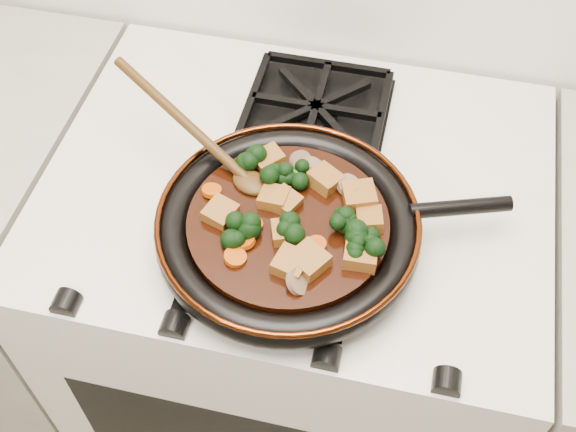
# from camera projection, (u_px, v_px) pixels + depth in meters

# --- Properties ---
(stove) EXTENTS (0.76, 0.60, 0.90)m
(stove) POSITION_uv_depth(u_px,v_px,m) (295.00, 327.00, 1.44)
(stove) COLOR silver
(stove) RESTS_ON ground
(burner_grate_front) EXTENTS (0.23, 0.23, 0.03)m
(burner_grate_front) POSITION_uv_depth(u_px,v_px,m) (275.00, 250.00, 0.99)
(burner_grate_front) COLOR black
(burner_grate_front) RESTS_ON stove
(burner_grate_back) EXTENTS (0.23, 0.23, 0.03)m
(burner_grate_back) POSITION_uv_depth(u_px,v_px,m) (316.00, 111.00, 1.16)
(burner_grate_back) COLOR black
(burner_grate_back) RESTS_ON stove
(skillet) EXTENTS (0.47, 0.36, 0.05)m
(skillet) POSITION_uv_depth(u_px,v_px,m) (289.00, 228.00, 0.98)
(skillet) COLOR black
(skillet) RESTS_ON burner_grate_front
(braising_sauce) EXTENTS (0.27, 0.27, 0.02)m
(braising_sauce) POSITION_uv_depth(u_px,v_px,m) (288.00, 225.00, 0.97)
(braising_sauce) COLOR black
(braising_sauce) RESTS_ON skillet
(tofu_cube_0) EXTENTS (0.05, 0.05, 0.02)m
(tofu_cube_0) POSITION_uv_depth(u_px,v_px,m) (286.00, 232.00, 0.95)
(tofu_cube_0) COLOR brown
(tofu_cube_0) RESTS_ON braising_sauce
(tofu_cube_1) EXTENTS (0.06, 0.05, 0.03)m
(tofu_cube_1) POSITION_uv_depth(u_px,v_px,m) (269.00, 160.00, 1.02)
(tofu_cube_1) COLOR brown
(tofu_cube_1) RESTS_ON braising_sauce
(tofu_cube_2) EXTENTS (0.05, 0.05, 0.02)m
(tofu_cube_2) POSITION_uv_depth(u_px,v_px,m) (285.00, 202.00, 0.98)
(tofu_cube_2) COLOR brown
(tofu_cube_2) RESTS_ON braising_sauce
(tofu_cube_3) EXTENTS (0.04, 0.04, 0.03)m
(tofu_cube_3) POSITION_uv_depth(u_px,v_px,m) (360.00, 255.00, 0.92)
(tofu_cube_3) COLOR brown
(tofu_cube_3) RESTS_ON braising_sauce
(tofu_cube_4) EXTENTS (0.05, 0.05, 0.02)m
(tofu_cube_4) POSITION_uv_depth(u_px,v_px,m) (291.00, 264.00, 0.92)
(tofu_cube_4) COLOR brown
(tofu_cube_4) RESTS_ON braising_sauce
(tofu_cube_5) EXTENTS (0.04, 0.04, 0.03)m
(tofu_cube_5) POSITION_uv_depth(u_px,v_px,m) (370.00, 220.00, 0.96)
(tofu_cube_5) COLOR brown
(tofu_cube_5) RESTS_ON braising_sauce
(tofu_cube_6) EXTENTS (0.06, 0.06, 0.03)m
(tofu_cube_6) POSITION_uv_depth(u_px,v_px,m) (359.00, 197.00, 0.98)
(tofu_cube_6) COLOR brown
(tofu_cube_6) RESTS_ON braising_sauce
(tofu_cube_7) EXTENTS (0.04, 0.04, 0.03)m
(tofu_cube_7) POSITION_uv_depth(u_px,v_px,m) (274.00, 199.00, 0.98)
(tofu_cube_7) COLOR brown
(tofu_cube_7) RESTS_ON braising_sauce
(tofu_cube_8) EXTENTS (0.05, 0.05, 0.02)m
(tofu_cube_8) POSITION_uv_depth(u_px,v_px,m) (220.00, 213.00, 0.97)
(tofu_cube_8) COLOR brown
(tofu_cube_8) RESTS_ON braising_sauce
(tofu_cube_9) EXTENTS (0.06, 0.06, 0.02)m
(tofu_cube_9) POSITION_uv_depth(u_px,v_px,m) (309.00, 261.00, 0.92)
(tofu_cube_9) COLOR brown
(tofu_cube_9) RESTS_ON braising_sauce
(tofu_cube_10) EXTENTS (0.06, 0.05, 0.03)m
(tofu_cube_10) POSITION_uv_depth(u_px,v_px,m) (325.00, 180.00, 1.00)
(tofu_cube_10) COLOR brown
(tofu_cube_10) RESTS_ON braising_sauce
(broccoli_floret_0) EXTENTS (0.06, 0.06, 0.06)m
(broccoli_floret_0) POSITION_uv_depth(u_px,v_px,m) (271.00, 175.00, 1.01)
(broccoli_floret_0) COLOR black
(broccoli_floret_0) RESTS_ON braising_sauce
(broccoli_floret_1) EXTENTS (0.09, 0.08, 0.07)m
(broccoli_floret_1) POSITION_uv_depth(u_px,v_px,m) (289.00, 232.00, 0.94)
(broccoli_floret_1) COLOR black
(broccoli_floret_1) RESTS_ON braising_sauce
(broccoli_floret_2) EXTENTS (0.08, 0.08, 0.06)m
(broccoli_floret_2) POSITION_uv_depth(u_px,v_px,m) (365.00, 240.00, 0.94)
(broccoli_floret_2) COLOR black
(broccoli_floret_2) RESTS_ON braising_sauce
(broccoli_floret_3) EXTENTS (0.08, 0.07, 0.06)m
(broccoli_floret_3) POSITION_uv_depth(u_px,v_px,m) (241.00, 233.00, 0.94)
(broccoli_floret_3) COLOR black
(broccoli_floret_3) RESTS_ON braising_sauce
(broccoli_floret_4) EXTENTS (0.08, 0.07, 0.07)m
(broccoli_floret_4) POSITION_uv_depth(u_px,v_px,m) (257.00, 161.00, 1.02)
(broccoli_floret_4) COLOR black
(broccoli_floret_4) RESTS_ON braising_sauce
(broccoli_floret_5) EXTENTS (0.08, 0.08, 0.06)m
(broccoli_floret_5) POSITION_uv_depth(u_px,v_px,m) (293.00, 174.00, 1.01)
(broccoli_floret_5) COLOR black
(broccoli_floret_5) RESTS_ON braising_sauce
(broccoli_floret_6) EXTENTS (0.06, 0.07, 0.07)m
(broccoli_floret_6) POSITION_uv_depth(u_px,v_px,m) (363.00, 253.00, 0.92)
(broccoli_floret_6) COLOR black
(broccoli_floret_6) RESTS_ON braising_sauce
(broccoli_floret_7) EXTENTS (0.07, 0.07, 0.06)m
(broccoli_floret_7) POSITION_uv_depth(u_px,v_px,m) (347.00, 225.00, 0.95)
(broccoli_floret_7) COLOR black
(broccoli_floret_7) RESTS_ON braising_sauce
(carrot_coin_0) EXTENTS (0.03, 0.03, 0.01)m
(carrot_coin_0) POSITION_uv_depth(u_px,v_px,m) (212.00, 191.00, 0.99)
(carrot_coin_0) COLOR #B44205
(carrot_coin_0) RESTS_ON braising_sauce
(carrot_coin_1) EXTENTS (0.03, 0.03, 0.01)m
(carrot_coin_1) POSITION_uv_depth(u_px,v_px,m) (235.00, 257.00, 0.93)
(carrot_coin_1) COLOR #B44205
(carrot_coin_1) RESTS_ON braising_sauce
(carrot_coin_2) EXTENTS (0.03, 0.03, 0.02)m
(carrot_coin_2) POSITION_uv_depth(u_px,v_px,m) (245.00, 241.00, 0.94)
(carrot_coin_2) COLOR #B44205
(carrot_coin_2) RESTS_ON braising_sauce
(carrot_coin_3) EXTENTS (0.03, 0.03, 0.02)m
(carrot_coin_3) POSITION_uv_depth(u_px,v_px,m) (253.00, 224.00, 0.96)
(carrot_coin_3) COLOR #B44205
(carrot_coin_3) RESTS_ON braising_sauce
(carrot_coin_4) EXTENTS (0.03, 0.03, 0.01)m
(carrot_coin_4) POSITION_uv_depth(u_px,v_px,m) (297.00, 252.00, 0.93)
(carrot_coin_4) COLOR #B44205
(carrot_coin_4) RESTS_ON braising_sauce
(carrot_coin_5) EXTENTS (0.03, 0.03, 0.01)m
(carrot_coin_5) POSITION_uv_depth(u_px,v_px,m) (316.00, 245.00, 0.94)
(carrot_coin_5) COLOR #B44205
(carrot_coin_5) RESTS_ON braising_sauce
(mushroom_slice_0) EXTENTS (0.03, 0.04, 0.03)m
(mushroom_slice_0) POSITION_uv_depth(u_px,v_px,m) (298.00, 281.00, 0.90)
(mushroom_slice_0) COLOR #7E5E48
(mushroom_slice_0) RESTS_ON braising_sauce
(mushroom_slice_1) EXTENTS (0.04, 0.04, 0.02)m
(mushroom_slice_1) POSITION_uv_depth(u_px,v_px,m) (314.00, 165.00, 1.02)
(mushroom_slice_1) COLOR #7E5E48
(mushroom_slice_1) RESTS_ON braising_sauce
(mushroom_slice_2) EXTENTS (0.04, 0.04, 0.03)m
(mushroom_slice_2) POSITION_uv_depth(u_px,v_px,m) (301.00, 162.00, 1.02)
(mushroom_slice_2) COLOR #7E5E48
(mushroom_slice_2) RESTS_ON braising_sauce
(mushroom_slice_3) EXTENTS (0.04, 0.04, 0.03)m
(mushroom_slice_3) POSITION_uv_depth(u_px,v_px,m) (359.00, 201.00, 0.98)
(mushroom_slice_3) COLOR #7E5E48
(mushroom_slice_3) RESTS_ON braising_sauce
(mushroom_slice_4) EXTENTS (0.04, 0.04, 0.02)m
(mushroom_slice_4) POSITION_uv_depth(u_px,v_px,m) (349.00, 186.00, 1.00)
(mushroom_slice_4) COLOR #7E5E48
(mushroom_slice_4) RESTS_ON braising_sauce
(wooden_spoon) EXTENTS (0.16, 0.10, 0.27)m
(wooden_spoon) POSITION_uv_depth(u_px,v_px,m) (209.00, 145.00, 1.02)
(wooden_spoon) COLOR #42280E
(wooden_spoon) RESTS_ON braising_sauce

